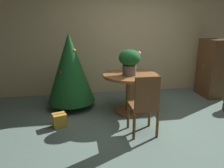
# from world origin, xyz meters

# --- Properties ---
(ground_plane) EXTENTS (6.60, 6.60, 0.00)m
(ground_plane) POSITION_xyz_m (0.00, 0.00, 0.00)
(ground_plane) COLOR slate
(back_wall_panel) EXTENTS (6.00, 0.10, 2.60)m
(back_wall_panel) POSITION_xyz_m (0.00, 2.20, 1.30)
(back_wall_panel) COLOR beige
(back_wall_panel) RESTS_ON ground_plane
(round_dining_table) EXTENTS (1.02, 1.02, 0.76)m
(round_dining_table) POSITION_xyz_m (-0.24, 0.86, 0.55)
(round_dining_table) COLOR brown
(round_dining_table) RESTS_ON ground_plane
(flower_vase) EXTENTS (0.39, 0.39, 0.46)m
(flower_vase) POSITION_xyz_m (-0.28, 0.78, 1.03)
(flower_vase) COLOR #665B51
(flower_vase) RESTS_ON round_dining_table
(wooden_chair_near) EXTENTS (0.40, 0.42, 0.96)m
(wooden_chair_near) POSITION_xyz_m (-0.24, -0.03, 0.53)
(wooden_chair_near) COLOR brown
(wooden_chair_near) RESTS_ON ground_plane
(holiday_tree) EXTENTS (0.94, 0.94, 1.50)m
(holiday_tree) POSITION_xyz_m (-1.34, 1.30, 0.82)
(holiday_tree) COLOR brown
(holiday_tree) RESTS_ON ground_plane
(gift_box_gold) EXTENTS (0.26, 0.24, 0.23)m
(gift_box_gold) POSITION_xyz_m (-1.54, 0.47, 0.11)
(gift_box_gold) COLOR gold
(gift_box_gold) RESTS_ON ground_plane
(wooden_cabinet) EXTENTS (0.44, 0.65, 1.32)m
(wooden_cabinet) POSITION_xyz_m (1.86, 1.53, 0.66)
(wooden_cabinet) COLOR brown
(wooden_cabinet) RESTS_ON ground_plane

